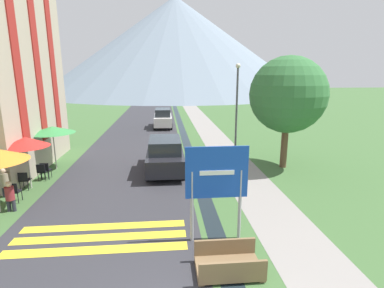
{
  "coord_description": "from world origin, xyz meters",
  "views": [
    {
      "loc": [
        -0.38,
        -4.64,
        5.1
      ],
      "look_at": [
        0.96,
        10.0,
        1.61
      ],
      "focal_mm": 28.0,
      "sensor_mm": 36.0,
      "label": 1
    }
  ],
  "objects_px": {
    "parked_car_near": "(165,155)",
    "tree_by_path": "(288,95)",
    "road_sign": "(217,180)",
    "cafe_chair_far_right": "(45,169)",
    "parked_car_far": "(163,118)",
    "cafe_chair_middle": "(24,179)",
    "footbridge": "(228,264)",
    "cafe_umbrella_middle_red": "(26,142)",
    "person_seated_far": "(5,181)",
    "cafe_chair_near_right": "(14,191)",
    "cafe_umbrella_rear_green": "(52,130)",
    "streetlamp": "(237,104)",
    "person_seated_near": "(10,195)",
    "cafe_chair_far_left": "(42,171)"
  },
  "relations": [
    {
      "from": "cafe_chair_far_right",
      "to": "cafe_umbrella_middle_red",
      "type": "xyz_separation_m",
      "value": [
        -0.23,
        -1.17,
        1.65
      ]
    },
    {
      "from": "parked_car_near",
      "to": "road_sign",
      "type": "bearing_deg",
      "value": -77.48
    },
    {
      "from": "person_seated_near",
      "to": "tree_by_path",
      "type": "distance_m",
      "value": 13.54
    },
    {
      "from": "parked_car_near",
      "to": "streetlamp",
      "type": "height_order",
      "value": "streetlamp"
    },
    {
      "from": "road_sign",
      "to": "streetlamp",
      "type": "xyz_separation_m",
      "value": [
        2.77,
        9.12,
        1.35
      ]
    },
    {
      "from": "parked_car_far",
      "to": "cafe_chair_near_right",
      "type": "bearing_deg",
      "value": -109.45
    },
    {
      "from": "cafe_chair_far_right",
      "to": "person_seated_far",
      "type": "xyz_separation_m",
      "value": [
        -0.83,
        -2.11,
        0.19
      ]
    },
    {
      "from": "parked_car_far",
      "to": "cafe_chair_middle",
      "type": "height_order",
      "value": "parked_car_far"
    },
    {
      "from": "tree_by_path",
      "to": "streetlamp",
      "type": "bearing_deg",
      "value": 137.6
    },
    {
      "from": "cafe_chair_middle",
      "to": "cafe_chair_far_right",
      "type": "xyz_separation_m",
      "value": [
        0.4,
        1.38,
        0.0
      ]
    },
    {
      "from": "footbridge",
      "to": "parked_car_near",
      "type": "relative_size",
      "value": 0.38
    },
    {
      "from": "footbridge",
      "to": "parked_car_near",
      "type": "distance_m",
      "value": 8.68
    },
    {
      "from": "parked_car_far",
      "to": "cafe_umbrella_middle_red",
      "type": "relative_size",
      "value": 1.76
    },
    {
      "from": "cafe_chair_middle",
      "to": "streetlamp",
      "type": "distance_m",
      "value": 11.74
    },
    {
      "from": "parked_car_far",
      "to": "streetlamp",
      "type": "relative_size",
      "value": 0.74
    },
    {
      "from": "cafe_umbrella_middle_red",
      "to": "streetlamp",
      "type": "distance_m",
      "value": 11.22
    },
    {
      "from": "cafe_chair_near_right",
      "to": "cafe_chair_middle",
      "type": "bearing_deg",
      "value": 75.44
    },
    {
      "from": "person_seated_near",
      "to": "cafe_umbrella_rear_green",
      "type": "bearing_deg",
      "value": 91.22
    },
    {
      "from": "cafe_chair_far_right",
      "to": "cafe_umbrella_middle_red",
      "type": "relative_size",
      "value": 0.36
    },
    {
      "from": "tree_by_path",
      "to": "cafe_chair_near_right",
      "type": "bearing_deg",
      "value": -163.98
    },
    {
      "from": "footbridge",
      "to": "cafe_chair_near_right",
      "type": "height_order",
      "value": "cafe_chair_near_right"
    },
    {
      "from": "parked_car_far",
      "to": "person_seated_near",
      "type": "distance_m",
      "value": 18.43
    },
    {
      "from": "parked_car_near",
      "to": "tree_by_path",
      "type": "relative_size",
      "value": 0.74
    },
    {
      "from": "cafe_umbrella_rear_green",
      "to": "streetlamp",
      "type": "relative_size",
      "value": 0.42
    },
    {
      "from": "road_sign",
      "to": "cafe_umbrella_rear_green",
      "type": "bearing_deg",
      "value": 133.55
    },
    {
      "from": "cafe_umbrella_middle_red",
      "to": "streetlamp",
      "type": "relative_size",
      "value": 0.42
    },
    {
      "from": "cafe_umbrella_middle_red",
      "to": "person_seated_near",
      "type": "distance_m",
      "value": 2.82
    },
    {
      "from": "tree_by_path",
      "to": "person_seated_far",
      "type": "bearing_deg",
      "value": -167.29
    },
    {
      "from": "footbridge",
      "to": "cafe_umbrella_middle_red",
      "type": "distance_m",
      "value": 10.35
    },
    {
      "from": "road_sign",
      "to": "cafe_chair_near_right",
      "type": "distance_m",
      "value": 8.48
    },
    {
      "from": "footbridge",
      "to": "cafe_chair_far_right",
      "type": "height_order",
      "value": "cafe_chair_far_right"
    },
    {
      "from": "cafe_chair_near_right",
      "to": "cafe_umbrella_rear_green",
      "type": "xyz_separation_m",
      "value": [
        0.13,
        4.41,
        1.66
      ]
    },
    {
      "from": "cafe_umbrella_middle_red",
      "to": "person_seated_near",
      "type": "xyz_separation_m",
      "value": [
        0.27,
        -2.37,
        -1.5
      ]
    },
    {
      "from": "cafe_chair_far_left",
      "to": "person_seated_near",
      "type": "distance_m",
      "value": 3.35
    },
    {
      "from": "cafe_umbrella_middle_red",
      "to": "person_seated_far",
      "type": "xyz_separation_m",
      "value": [
        -0.6,
        -0.95,
        -1.46
      ]
    },
    {
      "from": "road_sign",
      "to": "cafe_chair_far_right",
      "type": "relative_size",
      "value": 3.55
    },
    {
      "from": "cafe_umbrella_rear_green",
      "to": "person_seated_far",
      "type": "bearing_deg",
      "value": -101.35
    },
    {
      "from": "parked_car_far",
      "to": "cafe_chair_near_right",
      "type": "height_order",
      "value": "parked_car_far"
    },
    {
      "from": "parked_car_near",
      "to": "tree_by_path",
      "type": "height_order",
      "value": "tree_by_path"
    },
    {
      "from": "cafe_chair_near_right",
      "to": "cafe_chair_far_left",
      "type": "bearing_deg",
      "value": 64.9
    },
    {
      "from": "cafe_chair_near_right",
      "to": "parked_car_far",
      "type": "bearing_deg",
      "value": 47.94
    },
    {
      "from": "cafe_umbrella_middle_red",
      "to": "tree_by_path",
      "type": "xyz_separation_m",
      "value": [
        12.63,
        2.03,
        1.82
      ]
    },
    {
      "from": "streetlamp",
      "to": "cafe_chair_middle",
      "type": "bearing_deg",
      "value": -157.88
    },
    {
      "from": "footbridge",
      "to": "parked_car_near",
      "type": "bearing_deg",
      "value": 100.66
    },
    {
      "from": "cafe_chair_far_right",
      "to": "cafe_umbrella_middle_red",
      "type": "distance_m",
      "value": 2.03
    },
    {
      "from": "footbridge",
      "to": "cafe_umbrella_rear_green",
      "type": "height_order",
      "value": "cafe_umbrella_rear_green"
    },
    {
      "from": "road_sign",
      "to": "cafe_chair_far_right",
      "type": "distance_m",
      "value": 9.76
    },
    {
      "from": "cafe_chair_near_right",
      "to": "person_seated_far",
      "type": "xyz_separation_m",
      "value": [
        -0.63,
        0.64,
        0.19
      ]
    },
    {
      "from": "parked_car_near",
      "to": "tree_by_path",
      "type": "xyz_separation_m",
      "value": [
        6.54,
        0.18,
        3.07
      ]
    },
    {
      "from": "person_seated_far",
      "to": "cafe_chair_middle",
      "type": "bearing_deg",
      "value": 59.65
    }
  ]
}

